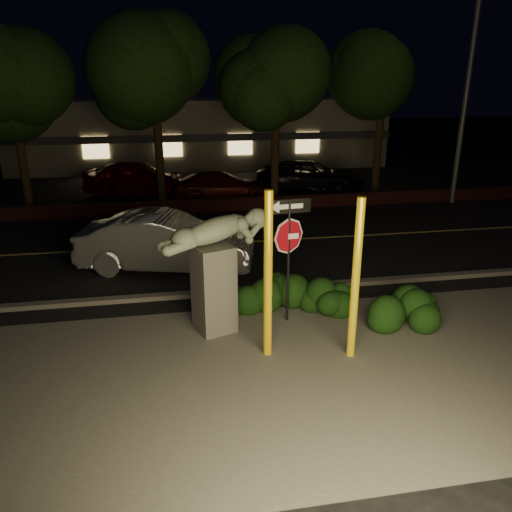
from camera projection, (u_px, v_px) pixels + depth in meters
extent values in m
plane|color=black|center=(227.00, 219.00, 19.57)|extent=(90.00, 90.00, 0.00)
cube|color=#4C4944|center=(298.00, 374.00, 9.39)|extent=(14.00, 6.00, 0.02)
cube|color=black|center=(238.00, 243.00, 16.79)|extent=(80.00, 8.00, 0.01)
cube|color=gold|center=(238.00, 242.00, 16.79)|extent=(80.00, 0.12, 0.00)
cube|color=#4C4944|center=(260.00, 290.00, 12.98)|extent=(80.00, 0.25, 0.12)
cube|color=#421615|center=(223.00, 205.00, 20.69)|extent=(40.00, 0.35, 0.50)
cube|color=black|center=(211.00, 183.00, 26.05)|extent=(40.00, 12.00, 0.01)
cube|color=slate|center=(199.00, 129.00, 32.77)|extent=(22.00, 10.00, 4.00)
cube|color=#333338|center=(205.00, 138.00, 28.05)|extent=(22.00, 0.20, 0.40)
cube|color=#FFD87F|center=(95.00, 147.00, 27.25)|extent=(1.40, 0.08, 1.20)
cube|color=#FFD87F|center=(170.00, 146.00, 27.91)|extent=(1.40, 0.08, 1.20)
cube|color=#FFD87F|center=(240.00, 144.00, 28.57)|extent=(1.40, 0.08, 1.20)
cube|color=#FFD87F|center=(308.00, 143.00, 29.22)|extent=(1.40, 0.08, 1.20)
cylinder|color=black|center=(23.00, 165.00, 20.40)|extent=(0.36, 0.36, 3.75)
ellipsoid|color=black|center=(9.00, 74.00, 19.21)|extent=(4.60, 4.60, 4.14)
cylinder|color=black|center=(159.00, 154.00, 21.40)|extent=(0.36, 0.36, 4.25)
ellipsoid|color=black|center=(153.00, 55.00, 20.05)|extent=(5.20, 5.20, 4.68)
cylinder|color=black|center=(275.00, 155.00, 21.89)|extent=(0.36, 0.36, 4.00)
ellipsoid|color=black|center=(276.00, 66.00, 20.64)|extent=(4.80, 4.80, 4.32)
cylinder|color=black|center=(378.00, 152.00, 23.19)|extent=(0.36, 0.36, 3.90)
ellipsoid|color=black|center=(384.00, 72.00, 22.00)|extent=(4.40, 4.40, 3.96)
cylinder|color=yellow|center=(268.00, 277.00, 9.52)|extent=(0.17, 0.17, 3.38)
cylinder|color=yellow|center=(356.00, 281.00, 9.48)|extent=(0.16, 0.16, 3.26)
cylinder|color=black|center=(288.00, 263.00, 10.99)|extent=(0.06, 0.06, 2.85)
cube|color=white|center=(289.00, 236.00, 10.78)|extent=(0.43, 0.07, 0.12)
cube|color=black|center=(290.00, 206.00, 10.56)|extent=(0.96, 0.12, 0.31)
cube|color=white|center=(290.00, 206.00, 10.56)|extent=(0.61, 0.08, 0.12)
cube|color=#4C4944|center=(214.00, 289.00, 10.72)|extent=(0.98, 0.98, 1.97)
sphere|color=slate|center=(257.00, 219.00, 10.73)|extent=(0.46, 0.46, 0.46)
ellipsoid|color=black|center=(272.00, 289.00, 11.93)|extent=(1.96, 1.06, 0.98)
ellipsoid|color=black|center=(323.00, 294.00, 11.63)|extent=(1.70, 1.24, 1.00)
ellipsoid|color=black|center=(404.00, 304.00, 11.04)|extent=(1.57, 1.01, 1.07)
cylinder|color=#4C4B51|center=(470.00, 67.00, 20.23)|extent=(0.22, 0.22, 11.23)
imported|color=#B8B8BE|center=(166.00, 242.00, 14.28)|extent=(5.22, 2.89, 1.63)
imported|color=#68040D|center=(137.00, 178.00, 23.16)|extent=(5.12, 3.15, 1.63)
imported|color=#3A0D09|center=(222.00, 186.00, 22.29)|extent=(4.50, 1.95, 1.29)
imported|color=black|center=(310.00, 176.00, 24.16)|extent=(5.61, 4.15, 1.42)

